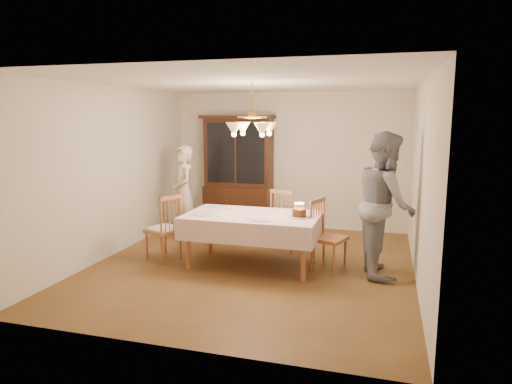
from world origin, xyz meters
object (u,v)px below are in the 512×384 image
(china_hutch, at_px, (238,174))
(dining_table, at_px, (252,219))
(chair_far_side, at_px, (287,223))
(elderly_woman, at_px, (184,192))
(birthday_cake, at_px, (299,213))

(china_hutch, bearing_deg, dining_table, -67.31)
(chair_far_side, distance_m, elderly_woman, 1.96)
(china_hutch, bearing_deg, birthday_cake, -54.33)
(elderly_woman, bearing_deg, chair_far_side, 44.67)
(chair_far_side, distance_m, birthday_cake, 1.09)
(dining_table, height_order, china_hutch, china_hutch)
(dining_table, distance_m, birthday_cake, 0.69)
(dining_table, height_order, chair_far_side, chair_far_side)
(dining_table, relative_size, birthday_cake, 6.33)
(chair_far_side, bearing_deg, birthday_cake, -68.54)
(birthday_cake, bearing_deg, chair_far_side, 111.46)
(dining_table, height_order, elderly_woman, elderly_woman)
(dining_table, bearing_deg, china_hutch, 112.69)
(china_hutch, distance_m, elderly_woman, 1.30)
(chair_far_side, relative_size, elderly_woman, 0.61)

